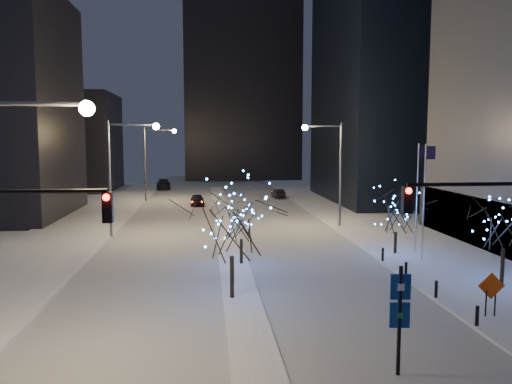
{
  "coord_description": "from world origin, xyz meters",
  "views": [
    {
      "loc": [
        -1.8,
        -16.46,
        8.46
      ],
      "look_at": [
        1.46,
        15.96,
        5.0
      ],
      "focal_mm": 35.0,
      "sensor_mm": 36.0,
      "label": 1
    }
  ],
  "objects": [
    {
      "name": "ground",
      "position": [
        0.0,
        0.0,
        0.0
      ],
      "size": [
        160.0,
        160.0,
        0.0
      ],
      "primitive_type": "plane",
      "color": "white",
      "rests_on": "ground"
    },
    {
      "name": "road",
      "position": [
        0.0,
        35.0,
        0.01
      ],
      "size": [
        20.0,
        130.0,
        0.02
      ],
      "primitive_type": "cube",
      "color": "#A4A8B3",
      "rests_on": "ground"
    },
    {
      "name": "median",
      "position": [
        0.0,
        30.0,
        0.07
      ],
      "size": [
        2.0,
        80.0,
        0.15
      ],
      "primitive_type": "cube",
      "color": "white",
      "rests_on": "ground"
    },
    {
      "name": "east_sidewalk",
      "position": [
        15.0,
        20.0,
        0.07
      ],
      "size": [
        10.0,
        90.0,
        0.15
      ],
      "primitive_type": "cube",
      "color": "white",
      "rests_on": "ground"
    },
    {
      "name": "west_sidewalk",
      "position": [
        -14.0,
        20.0,
        0.07
      ],
      "size": [
        8.0,
        90.0,
        0.15
      ],
      "primitive_type": "cube",
      "color": "white",
      "rests_on": "ground"
    },
    {
      "name": "filler_west_far",
      "position": [
        -26.0,
        70.0,
        8.0
      ],
      "size": [
        18.0,
        16.0,
        16.0
      ],
      "primitive_type": "cube",
      "color": "black",
      "rests_on": "ground"
    },
    {
      "name": "horizon_block",
      "position": [
        6.0,
        92.0,
        21.0
      ],
      "size": [
        24.0,
        14.0,
        42.0
      ],
      "primitive_type": "cube",
      "color": "black",
      "rests_on": "ground"
    },
    {
      "name": "street_lamp_w_near",
      "position": [
        -8.94,
        2.0,
        6.5
      ],
      "size": [
        4.4,
        0.56,
        10.0
      ],
      "color": "#595E66",
      "rests_on": "ground"
    },
    {
      "name": "street_lamp_w_mid",
      "position": [
        -8.94,
        27.0,
        6.5
      ],
      "size": [
        4.4,
        0.56,
        10.0
      ],
      "color": "#595E66",
      "rests_on": "ground"
    },
    {
      "name": "street_lamp_w_far",
      "position": [
        -8.94,
        52.0,
        6.5
      ],
      "size": [
        4.4,
        0.56,
        10.0
      ],
      "color": "#595E66",
      "rests_on": "ground"
    },
    {
      "name": "street_lamp_east",
      "position": [
        10.08,
        30.0,
        6.45
      ],
      "size": [
        3.9,
        0.56,
        10.0
      ],
      "color": "#595E66",
      "rests_on": "ground"
    },
    {
      "name": "traffic_signal_east",
      "position": [
        8.94,
        1.0,
        4.76
      ],
      "size": [
        5.26,
        0.43,
        7.0
      ],
      "color": "black",
      "rests_on": "ground"
    },
    {
      "name": "flagpoles",
      "position": [
        13.37,
        17.25,
        4.8
      ],
      "size": [
        1.35,
        2.6,
        8.0
      ],
      "color": "silver",
      "rests_on": "east_sidewalk"
    },
    {
      "name": "bollards",
      "position": [
        10.2,
        10.0,
        0.6
      ],
      "size": [
        0.16,
        12.16,
        0.9
      ],
      "color": "black",
      "rests_on": "east_sidewalk"
    },
    {
      "name": "car_near",
      "position": [
        -2.95,
        47.42,
        0.72
      ],
      "size": [
        1.84,
        4.27,
        1.44
      ],
      "primitive_type": "imported",
      "rotation": [
        0.0,
        0.0,
        0.03
      ],
      "color": "black",
      "rests_on": "ground"
    },
    {
      "name": "car_mid",
      "position": [
        8.55,
        54.48,
        0.63
      ],
      "size": [
        1.67,
        3.92,
        1.26
      ],
      "primitive_type": "imported",
      "rotation": [
        0.0,
        0.0,
        3.23
      ],
      "color": "black",
      "rests_on": "ground"
    },
    {
      "name": "car_far",
      "position": [
        -9.0,
        68.88,
        0.82
      ],
      "size": [
        2.72,
        5.79,
        1.63
      ],
      "primitive_type": "imported",
      "rotation": [
        0.0,
        0.0,
        0.08
      ],
      "color": "black",
      "rests_on": "ground"
    },
    {
      "name": "holiday_tree_median_near",
      "position": [
        -0.5,
        9.11,
        4.24
      ],
      "size": [
        5.63,
        5.63,
        6.34
      ],
      "color": "black",
      "rests_on": "median"
    },
    {
      "name": "holiday_tree_median_far",
      "position": [
        0.5,
        16.31,
        3.08
      ],
      "size": [
        4.36,
        4.36,
        4.48
      ],
      "color": "black",
      "rests_on": "median"
    },
    {
      "name": "holiday_tree_plaza_near",
      "position": [
        15.14,
        10.06,
        3.7
      ],
      "size": [
        4.11,
        4.11,
        5.39
      ],
      "color": "black",
      "rests_on": "east_sidewalk"
    },
    {
      "name": "holiday_tree_plaza_far",
      "position": [
        11.94,
        18.19,
        3.35
      ],
      "size": [
        5.75,
        5.75,
        5.16
      ],
      "color": "black",
      "rests_on": "east_sidewalk"
    },
    {
      "name": "wayfinding_sign",
      "position": [
        5.0,
        0.09,
        2.46
      ],
      "size": [
        0.72,
        0.17,
        4.01
      ],
      "rotation": [
        0.0,
        0.0,
        -0.1
      ],
      "color": "black",
      "rests_on": "ground"
    },
    {
      "name": "construction_sign",
      "position": [
        11.45,
        5.05,
        1.42
      ],
      "size": [
        1.28,
        0.13,
        2.11
      ],
      "rotation": [
        0.0,
        0.0,
        -0.07
      ],
      "color": "black",
      "rests_on": "east_sidewalk"
    }
  ]
}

